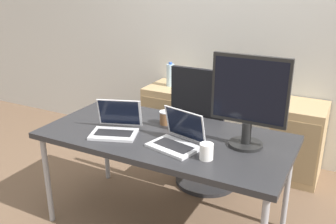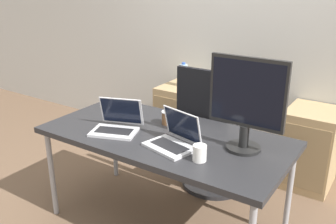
{
  "view_description": "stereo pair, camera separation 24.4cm",
  "coord_description": "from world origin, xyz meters",
  "px_view_note": "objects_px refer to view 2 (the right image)",
  "views": [
    {
      "loc": [
        1.11,
        -2.08,
        1.78
      ],
      "look_at": [
        0.0,
        0.04,
        0.89
      ],
      "focal_mm": 40.0,
      "sensor_mm": 36.0,
      "label": 1
    },
    {
      "loc": [
        1.32,
        -1.96,
        1.78
      ],
      "look_at": [
        0.0,
        0.04,
        0.89
      ],
      "focal_mm": 40.0,
      "sensor_mm": 36.0,
      "label": 2
    }
  ],
  "objects_px": {
    "office_chair": "(211,143)",
    "cabinet_right": "(310,148)",
    "laptop_right": "(117,125)",
    "laptop_left": "(174,139)",
    "coffee_cup_brown": "(167,118)",
    "coffee_cup_white": "(200,153)",
    "water_bottle": "(183,75)",
    "monitor": "(247,102)",
    "cabinet_left": "(183,118)"
  },
  "relations": [
    {
      "from": "monitor",
      "to": "coffee_cup_brown",
      "type": "xyz_separation_m",
      "value": [
        -0.63,
        0.09,
        -0.26
      ]
    },
    {
      "from": "laptop_left",
      "to": "laptop_right",
      "type": "xyz_separation_m",
      "value": [
        -0.47,
        -0.01,
        -0.0
      ]
    },
    {
      "from": "cabinet_left",
      "to": "laptop_right",
      "type": "xyz_separation_m",
      "value": [
        0.27,
        -1.34,
        0.44
      ]
    },
    {
      "from": "cabinet_left",
      "to": "water_bottle",
      "type": "distance_m",
      "value": 0.46
    },
    {
      "from": "office_chair",
      "to": "monitor",
      "type": "distance_m",
      "value": 0.99
    },
    {
      "from": "coffee_cup_brown",
      "to": "cabinet_right",
      "type": "bearing_deg",
      "value": 51.82
    },
    {
      "from": "cabinet_right",
      "to": "coffee_cup_white",
      "type": "relative_size",
      "value": 7.04
    },
    {
      "from": "water_bottle",
      "to": "monitor",
      "type": "relative_size",
      "value": 0.42
    },
    {
      "from": "cabinet_right",
      "to": "laptop_left",
      "type": "bearing_deg",
      "value": -113.31
    },
    {
      "from": "cabinet_right",
      "to": "monitor",
      "type": "distance_m",
      "value": 1.33
    },
    {
      "from": "coffee_cup_white",
      "to": "coffee_cup_brown",
      "type": "distance_m",
      "value": 0.6
    },
    {
      "from": "office_chair",
      "to": "coffee_cup_white",
      "type": "relative_size",
      "value": 11.18
    },
    {
      "from": "laptop_left",
      "to": "monitor",
      "type": "bearing_deg",
      "value": 27.85
    },
    {
      "from": "water_bottle",
      "to": "laptop_left",
      "type": "bearing_deg",
      "value": -61.05
    },
    {
      "from": "cabinet_left",
      "to": "laptop_left",
      "type": "bearing_deg",
      "value": -61.01
    },
    {
      "from": "water_bottle",
      "to": "monitor",
      "type": "height_order",
      "value": "monitor"
    },
    {
      "from": "office_chair",
      "to": "cabinet_left",
      "type": "xyz_separation_m",
      "value": [
        -0.62,
        0.55,
        -0.08
      ]
    },
    {
      "from": "laptop_right",
      "to": "water_bottle",
      "type": "bearing_deg",
      "value": 101.21
    },
    {
      "from": "cabinet_left",
      "to": "coffee_cup_brown",
      "type": "bearing_deg",
      "value": -64.58
    },
    {
      "from": "water_bottle",
      "to": "coffee_cup_brown",
      "type": "relative_size",
      "value": 2.47
    },
    {
      "from": "office_chair",
      "to": "cabinet_right",
      "type": "relative_size",
      "value": 1.59
    },
    {
      "from": "laptop_right",
      "to": "coffee_cup_brown",
      "type": "bearing_deg",
      "value": 53.3
    },
    {
      "from": "cabinet_right",
      "to": "coffee_cup_white",
      "type": "height_order",
      "value": "coffee_cup_white"
    },
    {
      "from": "water_bottle",
      "to": "laptop_right",
      "type": "distance_m",
      "value": 1.36
    },
    {
      "from": "monitor",
      "to": "office_chair",
      "type": "bearing_deg",
      "value": 131.34
    },
    {
      "from": "laptop_left",
      "to": "monitor",
      "type": "relative_size",
      "value": 0.6
    },
    {
      "from": "monitor",
      "to": "coffee_cup_brown",
      "type": "relative_size",
      "value": 5.92
    },
    {
      "from": "office_chair",
      "to": "laptop_right",
      "type": "xyz_separation_m",
      "value": [
        -0.35,
        -0.79,
        0.36
      ]
    },
    {
      "from": "coffee_cup_white",
      "to": "coffee_cup_brown",
      "type": "xyz_separation_m",
      "value": [
        -0.47,
        0.37,
        0.0
      ]
    },
    {
      "from": "water_bottle",
      "to": "laptop_right",
      "type": "bearing_deg",
      "value": -78.79
    },
    {
      "from": "cabinet_right",
      "to": "laptop_right",
      "type": "relative_size",
      "value": 1.91
    },
    {
      "from": "water_bottle",
      "to": "coffee_cup_brown",
      "type": "xyz_separation_m",
      "value": [
        0.49,
        -1.03,
        -0.02
      ]
    },
    {
      "from": "laptop_right",
      "to": "monitor",
      "type": "xyz_separation_m",
      "value": [
        0.86,
        0.22,
        0.26
      ]
    },
    {
      "from": "coffee_cup_white",
      "to": "laptop_right",
      "type": "bearing_deg",
      "value": 174.25
    },
    {
      "from": "laptop_right",
      "to": "coffee_cup_white",
      "type": "xyz_separation_m",
      "value": [
        0.7,
        -0.07,
        0.0
      ]
    },
    {
      "from": "cabinet_right",
      "to": "coffee_cup_white",
      "type": "distance_m",
      "value": 1.51
    },
    {
      "from": "cabinet_right",
      "to": "monitor",
      "type": "height_order",
      "value": "monitor"
    },
    {
      "from": "coffee_cup_brown",
      "to": "coffee_cup_white",
      "type": "bearing_deg",
      "value": -38.17
    },
    {
      "from": "office_chair",
      "to": "coffee_cup_brown",
      "type": "distance_m",
      "value": 0.62
    },
    {
      "from": "coffee_cup_white",
      "to": "cabinet_right",
      "type": "bearing_deg",
      "value": 76.51
    },
    {
      "from": "cabinet_left",
      "to": "laptop_left",
      "type": "height_order",
      "value": "laptop_left"
    },
    {
      "from": "laptop_right",
      "to": "monitor",
      "type": "bearing_deg",
      "value": 14.24
    },
    {
      "from": "laptop_right",
      "to": "office_chair",
      "type": "bearing_deg",
      "value": 65.9
    },
    {
      "from": "monitor",
      "to": "coffee_cup_white",
      "type": "height_order",
      "value": "monitor"
    },
    {
      "from": "cabinet_right",
      "to": "water_bottle",
      "type": "relative_size",
      "value": 2.84
    },
    {
      "from": "monitor",
      "to": "cabinet_right",
      "type": "bearing_deg",
      "value": 80.73
    },
    {
      "from": "office_chair",
      "to": "coffee_cup_white",
      "type": "height_order",
      "value": "office_chair"
    },
    {
      "from": "laptop_left",
      "to": "coffee_cup_brown",
      "type": "bearing_deg",
      "value": 129.83
    },
    {
      "from": "cabinet_right",
      "to": "water_bottle",
      "type": "bearing_deg",
      "value": 179.9
    },
    {
      "from": "coffee_cup_white",
      "to": "cabinet_left",
      "type": "bearing_deg",
      "value": 124.48
    }
  ]
}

